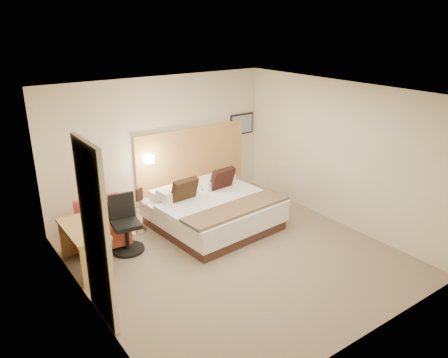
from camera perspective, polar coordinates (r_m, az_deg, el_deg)
floor at (r=7.41m, az=1.46°, el=-10.05°), size 4.80×5.00×0.02m
ceiling at (r=6.47m, az=1.68°, el=11.19°), size 4.80×5.00×0.02m
wall_back at (r=8.86m, az=-8.26°, el=4.49°), size 4.80×0.02×2.70m
wall_front at (r=5.22m, az=18.50°, el=-8.04°), size 4.80×0.02×2.70m
wall_left at (r=5.81m, az=-17.88°, el=-4.98°), size 0.02×5.00×2.70m
wall_right at (r=8.42m, az=14.82°, el=3.18°), size 0.02×5.00×2.70m
headboard_panel at (r=9.26m, az=-4.18°, el=2.77°), size 2.60×0.04×1.30m
art_frame at (r=9.85m, az=2.32°, el=7.19°), size 0.62×0.03×0.47m
art_canvas at (r=9.83m, az=2.39°, el=7.17°), size 0.54×0.01×0.39m
lamp_arm at (r=8.69m, az=-9.96°, el=2.70°), size 0.02×0.12×0.02m
lamp_shade at (r=8.64m, az=-9.78°, el=2.61°), size 0.15×0.15×0.15m
curtain at (r=5.66m, az=-16.45°, el=-6.97°), size 0.06×0.90×2.42m
bottle_a at (r=8.04m, az=-12.44°, el=-2.27°), size 0.08×0.08×0.22m
menu_folder at (r=8.08m, az=-11.03°, el=-1.97°), size 0.15×0.09×0.24m
bed at (r=8.24m, az=-1.45°, el=-4.13°), size 2.20×2.16×1.01m
lounge_chair at (r=7.87m, az=-15.58°, el=-6.18°), size 0.82×0.73×0.82m
side_table at (r=8.20m, az=-11.49°, el=-4.59°), size 0.67×0.67×0.60m
desk at (r=7.16m, az=-17.68°, el=-7.11°), size 0.52×1.13×0.71m
desk_chair at (r=7.58m, az=-12.71°, el=-6.31°), size 0.62×0.62×0.98m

